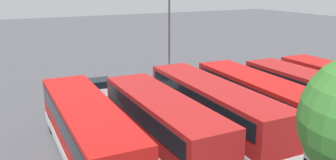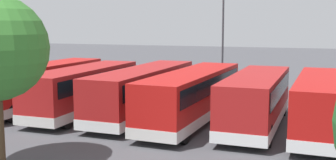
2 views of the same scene
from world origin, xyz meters
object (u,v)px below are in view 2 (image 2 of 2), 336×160
bus_single_deck_third (193,94)px  bus_single_deck_fifth (85,89)px  bus_single_deck_fourth (144,90)px  bus_single_deck_near_end (323,103)px  bus_single_deck_second (256,99)px  bus_single_deck_sixth (43,84)px  car_hatchback_silver (141,81)px  lamp_post_tall (223,32)px  waste_bin_yellow (179,86)px

bus_single_deck_third → bus_single_deck_fifth: bearing=2.0°
bus_single_deck_fourth → bus_single_deck_fifth: size_ratio=1.14×
bus_single_deck_near_end → bus_single_deck_second: size_ratio=1.02×
bus_single_deck_near_end → bus_single_deck_fifth: same height
bus_single_deck_fourth → bus_single_deck_sixth: (7.47, 0.04, -0.00)m
bus_single_deck_third → car_hatchback_silver: (7.73, -10.19, -0.92)m
bus_single_deck_near_end → car_hatchback_silver: bus_single_deck_near_end is taller
bus_single_deck_fourth → lamp_post_tall: size_ratio=1.38×
bus_single_deck_fourth → bus_single_deck_sixth: 7.47m
bus_single_deck_near_end → lamp_post_tall: size_ratio=1.21×
bus_single_deck_fourth → bus_single_deck_fifth: bearing=12.7°
bus_single_deck_second → bus_single_deck_fourth: (7.01, -0.76, 0.00)m
bus_single_deck_fifth → lamp_post_tall: (-6.34, -11.49, 3.35)m
car_hatchback_silver → waste_bin_yellow: bearing=176.8°
bus_single_deck_fifth → waste_bin_yellow: (-2.96, -10.23, -1.14)m
bus_single_deck_near_end → bus_single_deck_third: same height
bus_single_deck_second → lamp_post_tall: 12.68m
lamp_post_tall → waste_bin_yellow: bearing=20.4°
lamp_post_tall → bus_single_deck_near_end: bearing=124.1°
bus_single_deck_second → bus_single_deck_sixth: (14.49, -0.71, 0.00)m
bus_single_deck_fifth → bus_single_deck_sixth: 3.82m
bus_single_deck_fourth → bus_single_deck_fifth: 3.83m
lamp_post_tall → bus_single_deck_fifth: bearing=61.1°
bus_single_deck_second → car_hatchback_silver: size_ratio=2.18×
bus_single_deck_fifth → car_hatchback_silver: (0.66, -10.44, -0.92)m
bus_single_deck_fifth → car_hatchback_silver: size_ratio=2.24×
bus_single_deck_second → car_hatchback_silver: bearing=-42.2°
bus_single_deck_fourth → waste_bin_yellow: size_ratio=12.41×
bus_single_deck_second → bus_single_deck_fifth: 10.75m
bus_single_deck_fourth → lamp_post_tall: lamp_post_tall is taller
bus_single_deck_third → bus_single_deck_sixth: (10.81, -0.55, -0.00)m
waste_bin_yellow → car_hatchback_silver: bearing=-3.2°
bus_single_deck_second → waste_bin_yellow: bearing=-52.5°
bus_single_deck_near_end → bus_single_deck_fourth: size_ratio=0.88×
bus_single_deck_third → bus_single_deck_fourth: size_ratio=1.01×
bus_single_deck_sixth → car_hatchback_silver: bus_single_deck_sixth is taller
bus_single_deck_third → bus_single_deck_fourth: same height
bus_single_deck_fifth → car_hatchback_silver: 10.50m
bus_single_deck_fifth → bus_single_deck_near_end: bearing=179.7°
waste_bin_yellow → lamp_post_tall: bearing=-159.6°
car_hatchback_silver → lamp_post_tall: (-6.99, -1.05, 4.27)m
bus_single_deck_second → bus_single_deck_sixth: bearing=-2.8°
bus_single_deck_near_end → car_hatchback_silver: bearing=-35.4°
bus_single_deck_sixth → car_hatchback_silver: 10.16m
car_hatchback_silver → waste_bin_yellow: (-3.62, 0.20, -0.23)m
bus_single_deck_fourth → bus_single_deck_sixth: same height
bus_single_deck_third → lamp_post_tall: bearing=-86.3°
bus_single_deck_second → bus_single_deck_near_end: bearing=177.2°
bus_single_deck_near_end → bus_single_deck_fifth: (14.16, -0.08, 0.00)m
car_hatchback_silver → lamp_post_tall: 8.26m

